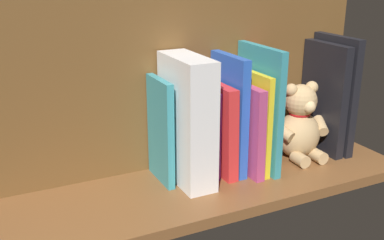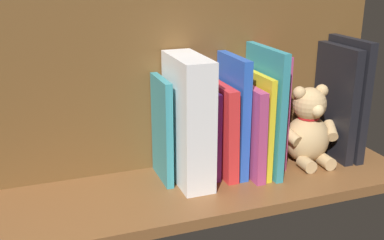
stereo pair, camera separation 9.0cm
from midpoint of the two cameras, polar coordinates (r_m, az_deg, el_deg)
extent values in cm
cube|color=brown|center=(95.33, 2.72, -8.44)|extent=(92.38, 26.62, 2.20)
cube|color=brown|center=(97.80, 0.40, 5.09)|extent=(92.38, 1.50, 38.60)
cube|color=black|center=(111.39, 20.52, 2.48)|extent=(1.96, 14.15, 26.87)
cube|color=black|center=(110.10, 19.37, 2.03)|extent=(2.12, 13.76, 25.41)
ellipsoid|color=tan|center=(107.26, 16.19, -2.26)|extent=(10.37, 9.35, 10.60)
sphere|color=tan|center=(104.73, 16.58, 1.85)|extent=(7.29, 7.29, 7.29)
sphere|color=tan|center=(105.55, 17.95, 3.38)|extent=(2.82, 2.82, 2.82)
sphere|color=tan|center=(102.50, 15.46, 3.18)|extent=(2.82, 2.82, 2.82)
sphere|color=#DBB77F|center=(102.48, 17.51, 1.06)|extent=(2.82, 2.82, 2.82)
cylinder|color=tan|center=(108.47, 18.87, -1.25)|extent=(4.25, 5.76, 3.92)
cylinder|color=tan|center=(102.93, 14.35, -1.88)|extent=(3.97, 5.72, 3.92)
cylinder|color=tan|center=(106.65, 18.40, -4.87)|extent=(2.95, 4.07, 2.82)
cylinder|color=tan|center=(104.02, 16.26, -5.26)|extent=(2.95, 4.07, 2.82)
torus|color=red|center=(105.58, 16.44, 0.34)|extent=(5.00, 5.00, 0.83)
cube|color=#B23F72|center=(102.42, 12.04, 1.22)|extent=(3.03, 10.94, 24.54)
cube|color=teal|center=(98.73, 11.40, 1.14)|extent=(1.55, 15.82, 26.31)
cube|color=yellow|center=(98.89, 10.22, -0.30)|extent=(1.24, 15.00, 21.25)
cube|color=#B23F72|center=(98.04, 9.17, -1.10)|extent=(2.24, 15.49, 19.06)
cube|color=blue|center=(97.00, 7.64, 0.56)|extent=(1.87, 13.04, 24.78)
cube|color=red|center=(96.65, 6.20, -1.19)|extent=(2.79, 13.26, 19.28)
cube|color=purple|center=(96.38, 4.30, -1.47)|extent=(2.67, 11.34, 18.36)
cube|color=white|center=(91.49, 2.08, -0.13)|extent=(6.04, 15.35, 25.65)
cube|color=teal|center=(92.98, -0.95, -1.25)|extent=(1.43, 10.64, 21.23)
camera|label=1|loc=(0.04, -87.14, 0.98)|focal=43.64mm
camera|label=2|loc=(0.04, 92.86, -0.98)|focal=43.64mm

